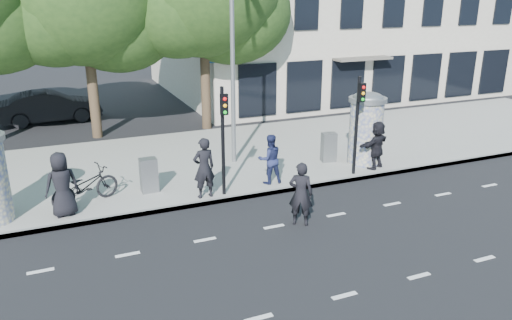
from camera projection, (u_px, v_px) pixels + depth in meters
name	position (u px, v px, depth m)	size (l,w,h in m)	color
ground	(297.00, 249.00, 12.61)	(120.00, 120.00, 0.00)	black
sidewalk	(207.00, 160.00, 19.13)	(40.00, 8.00, 0.15)	gray
curb	(245.00, 197.00, 15.69)	(40.00, 0.10, 0.16)	slate
lane_dash_near	(344.00, 296.00, 10.69)	(32.00, 0.12, 0.01)	silver
lane_dash_far	(274.00, 227.00, 13.83)	(32.00, 0.12, 0.01)	silver
ad_column_right	(366.00, 127.00, 18.14)	(1.36, 1.36, 2.65)	beige
traffic_pole_near	(223.00, 130.00, 14.99)	(0.22, 0.31, 3.40)	black
traffic_pole_far	(358.00, 116.00, 16.76)	(0.22, 0.31, 3.40)	black
street_lamp	(233.00, 34.00, 17.17)	(0.25, 0.93, 8.00)	slate
ped_a	(62.00, 185.00, 13.91)	(0.91, 0.59, 1.87)	black
ped_b	(204.00, 168.00, 15.17)	(0.69, 0.46, 1.90)	black
ped_c	(270.00, 159.00, 16.35)	(0.81, 0.63, 1.67)	#1D234A
ped_f	(377.00, 145.00, 17.75)	(1.61, 0.58, 1.74)	black
man_road	(301.00, 194.00, 13.70)	(0.67, 0.44, 1.83)	black
bicycle	(85.00, 186.00, 14.82)	(2.11, 0.74, 1.11)	black
cabinet_left	(149.00, 175.00, 15.72)	(0.53, 0.38, 1.10)	slate
cabinet_right	(329.00, 147.00, 18.57)	(0.52, 0.38, 1.09)	slate
car_mid	(50.00, 107.00, 24.74)	(4.76, 1.66, 1.57)	black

